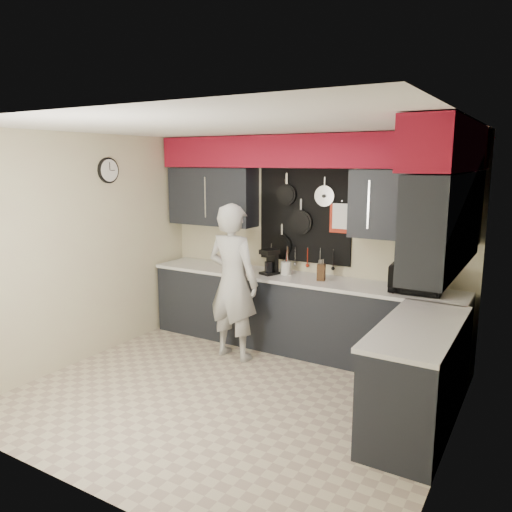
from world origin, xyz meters
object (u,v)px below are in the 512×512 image
Objects in this scene: microwave at (416,279)px; person at (233,282)px; coffee_maker at (270,261)px; utensil_crock at (286,268)px; knife_block at (321,272)px.

microwave is 0.29× the size of person.
coffee_maker is 0.17× the size of person.
microwave is at bearing 19.33° from coffee_maker.
coffee_maker is (-0.18, -0.07, 0.08)m from utensil_crock.
person is (-0.36, -0.63, -0.09)m from utensil_crock.
coffee_maker is at bearing 167.66° from knife_block.
coffee_maker is at bearing -159.84° from utensil_crock.
coffee_maker is (-0.68, 0.00, 0.06)m from knife_block.
person is (-0.86, -0.56, -0.11)m from knife_block.
utensil_crock is at bearing 39.35° from coffee_maker.
knife_block is at bearing 18.77° from coffee_maker.
knife_block is at bearing 175.84° from microwave.
knife_block reaches higher than utensil_crock.
coffee_maker is at bearing -103.38° from person.
microwave is 1.58m from utensil_crock.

